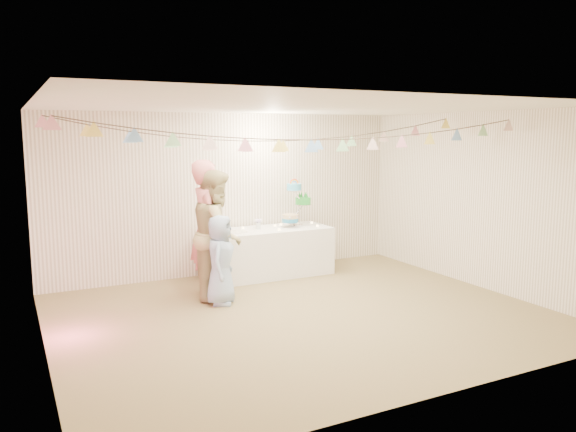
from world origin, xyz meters
name	(u,v)px	position (x,y,z in m)	size (l,w,h in m)	color
floor	(303,315)	(0.00, 0.00, 0.00)	(6.00, 6.00, 0.00)	olive
ceiling	(303,107)	(0.00, 0.00, 2.60)	(6.00, 6.00, 0.00)	silver
back_wall	(230,194)	(0.00, 2.50, 1.30)	(6.00, 6.00, 0.00)	white
front_wall	(444,251)	(0.00, -2.50, 1.30)	(6.00, 6.00, 0.00)	white
left_wall	(38,233)	(-3.00, 0.00, 1.30)	(5.00, 5.00, 0.00)	white
right_wall	(481,200)	(3.00, 0.00, 1.30)	(5.00, 5.00, 0.00)	white
table	(268,252)	(0.45, 2.02, 0.38)	(2.04, 0.82, 0.76)	white
cake_stand	(296,205)	(1.00, 2.07, 1.11)	(0.65, 0.38, 0.73)	silver
cake_bottom	(290,223)	(0.85, 2.01, 0.84)	(0.31, 0.31, 0.15)	teal
cake_middle	(303,204)	(1.18, 2.16, 1.11)	(0.27, 0.27, 0.22)	green
cake_top_tier	(294,189)	(0.94, 2.04, 1.38)	(0.25, 0.25, 0.19)	#43A8D4
platter	(236,232)	(-0.11, 1.97, 0.76)	(0.36, 0.36, 0.02)	white
posy	(258,225)	(0.31, 2.07, 0.83)	(0.15, 0.15, 0.17)	white
person_adult_a	(207,228)	(-0.77, 1.38, 0.96)	(0.70, 0.46, 1.93)	#D87271
person_adult_b	(217,234)	(-0.67, 1.25, 0.90)	(0.87, 0.68, 1.79)	tan
person_child	(220,260)	(-0.76, 0.92, 0.61)	(0.59, 0.38, 1.21)	#93ACD1
bunting_back	(265,128)	(0.00, 1.10, 2.35)	(5.60, 1.10, 0.40)	pink
bunting_front	(311,130)	(0.00, -0.20, 2.32)	(5.60, 0.90, 0.36)	#72A5E5
tealight_0	(224,233)	(-0.35, 1.87, 0.78)	(0.04, 0.04, 0.03)	#FFD88C
tealight_1	(243,228)	(0.10, 2.20, 0.78)	(0.04, 0.04, 0.03)	#FFD88C
tealight_2	(279,229)	(0.55, 1.80, 0.78)	(0.04, 0.04, 0.03)	#FFD88C
tealight_3	(281,224)	(0.80, 2.24, 0.78)	(0.04, 0.04, 0.03)	#FFD88C
tealight_4	(317,226)	(1.27, 1.84, 0.78)	(0.04, 0.04, 0.03)	#FFD88C
tealight_5	(312,223)	(1.35, 2.17, 0.78)	(0.04, 0.04, 0.03)	#FFD88C
tealight_6	(275,225)	(0.66, 2.18, 0.78)	(0.04, 0.04, 0.03)	#FFD88C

